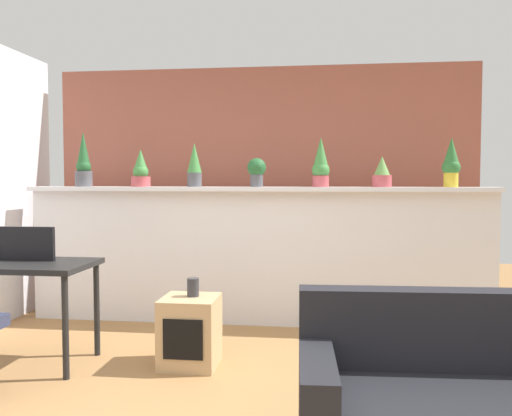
{
  "coord_description": "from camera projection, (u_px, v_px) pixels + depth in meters",
  "views": [
    {
      "loc": [
        0.61,
        -2.86,
        1.35
      ],
      "look_at": [
        0.11,
        1.18,
        1.13
      ],
      "focal_mm": 37.14,
      "sensor_mm": 36.0,
      "label": 1
    }
  ],
  "objects": [
    {
      "name": "side_cube_shelf",
      "position": [
        190.0,
        332.0,
        3.83
      ],
      "size": [
        0.4,
        0.41,
        0.5
      ],
      "color": "tan",
      "rests_on": "ground"
    },
    {
      "name": "brick_wall_behind",
      "position": [
        262.0,
        189.0,
        5.49
      ],
      "size": [
        4.3,
        0.1,
        2.5
      ],
      "primitive_type": "cube",
      "color": "#9E5442",
      "rests_on": "ground"
    },
    {
      "name": "potted_plant_2",
      "position": [
        194.0,
        165.0,
        4.9
      ],
      "size": [
        0.13,
        0.13,
        0.4
      ],
      "color": "#4C4C51",
      "rests_on": "plant_shelf"
    },
    {
      "name": "divider_wall",
      "position": [
        255.0,
        258.0,
        4.93
      ],
      "size": [
        4.3,
        0.16,
        1.24
      ],
      "primitive_type": "cube",
      "color": "silver",
      "rests_on": "ground"
    },
    {
      "name": "potted_plant_3",
      "position": [
        257.0,
        170.0,
        4.82
      ],
      "size": [
        0.17,
        0.17,
        0.26
      ],
      "color": "#4C4C51",
      "rests_on": "plant_shelf"
    },
    {
      "name": "desk",
      "position": [
        16.0,
        274.0,
        3.85
      ],
      "size": [
        1.1,
        0.6,
        0.75
      ],
      "color": "black",
      "rests_on": "ground"
    },
    {
      "name": "tv_monitor",
      "position": [
        21.0,
        244.0,
        3.92
      ],
      "size": [
        0.52,
        0.04,
        0.25
      ],
      "primitive_type": "cube",
      "color": "black",
      "rests_on": "desk"
    },
    {
      "name": "plant_shelf",
      "position": [
        255.0,
        189.0,
        4.86
      ],
      "size": [
        4.3,
        0.29,
        0.04
      ],
      "primitive_type": "cube",
      "color": "silver",
      "rests_on": "divider_wall"
    },
    {
      "name": "vase_on_shelf",
      "position": [
        193.0,
        287.0,
        3.85
      ],
      "size": [
        0.09,
        0.09,
        0.13
      ],
      "primitive_type": "cylinder",
      "color": "#2D2D33",
      "rests_on": "side_cube_shelf"
    },
    {
      "name": "potted_plant_0",
      "position": [
        84.0,
        163.0,
        5.05
      ],
      "size": [
        0.16,
        0.16,
        0.53
      ],
      "color": "#4C4C51",
      "rests_on": "plant_shelf"
    },
    {
      "name": "potted_plant_6",
      "position": [
        451.0,
        163.0,
        4.64
      ],
      "size": [
        0.16,
        0.16,
        0.44
      ],
      "color": "gold",
      "rests_on": "plant_shelf"
    },
    {
      "name": "potted_plant_4",
      "position": [
        321.0,
        164.0,
        4.8
      ],
      "size": [
        0.16,
        0.16,
        0.45
      ],
      "color": "#B7474C",
      "rests_on": "plant_shelf"
    },
    {
      "name": "couch",
      "position": [
        470.0,
        413.0,
        2.42
      ],
      "size": [
        1.59,
        0.83,
        0.8
      ],
      "color": "black",
      "rests_on": "ground"
    },
    {
      "name": "potted_plant_5",
      "position": [
        382.0,
        173.0,
        4.75
      ],
      "size": [
        0.17,
        0.17,
        0.27
      ],
      "color": "#B7474C",
      "rests_on": "plant_shelf"
    },
    {
      "name": "potted_plant_1",
      "position": [
        141.0,
        171.0,
        4.96
      ],
      "size": [
        0.18,
        0.18,
        0.35
      ],
      "color": "#B7474C",
      "rests_on": "plant_shelf"
    }
  ]
}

